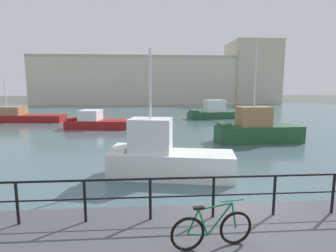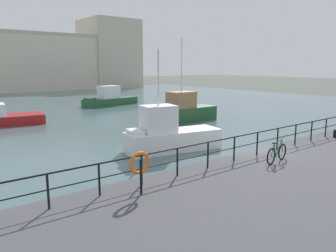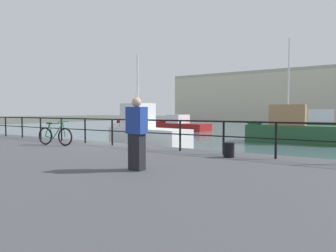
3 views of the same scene
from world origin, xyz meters
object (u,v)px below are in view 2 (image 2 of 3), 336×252
at_px(harbor_building, 27,61).
at_px(parked_bicycle, 277,153).
at_px(moored_red_daysailer, 110,99).
at_px(life_ring_stand, 140,164).
at_px(moored_cabin_cruiser, 184,111).
at_px(moored_green_narrowboat, 169,135).
at_px(mooring_bollard, 336,133).
at_px(moored_harbor_tender, 0,118).

xyz_separation_m(harbor_building, parked_bicycle, (-6.57, -61.15, -4.57)).
relative_size(moored_red_daysailer, life_ring_stand, 5.40).
bearing_deg(parked_bicycle, moored_cabin_cruiser, 55.49).
bearing_deg(moored_green_narrowboat, mooring_bollard, 152.85).
bearing_deg(mooring_bollard, harbor_building, 90.44).
distance_m(moored_cabin_cruiser, parked_bicycle, 15.48).
bearing_deg(parked_bicycle, mooring_bollard, -2.09).
height_order(moored_red_daysailer, life_ring_stand, moored_red_daysailer).
bearing_deg(parked_bicycle, life_ring_stand, 165.77).
xyz_separation_m(harbor_building, mooring_bollard, (0.46, -60.34, -4.73)).
bearing_deg(mooring_bollard, moored_cabin_cruiser, 91.25).
xyz_separation_m(moored_harbor_tender, mooring_bollard, (13.46, -20.96, 0.39)).
bearing_deg(life_ring_stand, mooring_bollard, 0.77).
height_order(harbor_building, moored_cabin_cruiser, harbor_building).
bearing_deg(parked_bicycle, harbor_building, 75.19).
bearing_deg(moored_red_daysailer, moored_green_narrowboat, 60.45).
height_order(moored_cabin_cruiser, life_ring_stand, moored_cabin_cruiser).
xyz_separation_m(moored_green_narrowboat, mooring_bollard, (7.54, -5.94, 0.10)).
bearing_deg(mooring_bollard, moored_red_daysailer, 89.14).
bearing_deg(mooring_bollard, moored_green_narrowboat, 141.78).
distance_m(harbor_building, moored_red_daysailer, 32.61).
height_order(parked_bicycle, mooring_bollard, parked_bicycle).
distance_m(moored_harbor_tender, parked_bicycle, 22.70).
distance_m(parked_bicycle, life_ring_stand, 6.55).
relative_size(moored_harbor_tender, mooring_bollard, 14.54).
relative_size(harbor_building, moored_red_daysailer, 7.68).
relative_size(harbor_building, moored_cabin_cruiser, 8.07).
relative_size(harbor_building, moored_harbor_tender, 9.05).
xyz_separation_m(moored_cabin_cruiser, moored_green_narrowboat, (-7.25, -7.18, -0.05)).
bearing_deg(moored_red_daysailer, life_ring_stand, 53.97).
distance_m(parked_bicycle, mooring_bollard, 7.08).
height_order(moored_red_daysailer, moored_green_narrowboat, moored_green_narrowboat).
height_order(moored_green_narrowboat, life_ring_stand, moored_green_narrowboat).
bearing_deg(moored_harbor_tender, moored_red_daysailer, -145.71).
distance_m(harbor_building, moored_harbor_tender, 41.79).
relative_size(moored_cabin_cruiser, moored_red_daysailer, 0.95).
xyz_separation_m(moored_red_daysailer, mooring_bollard, (-0.42, -28.11, 0.20)).
relative_size(harbor_building, life_ring_stand, 41.43).
xyz_separation_m(harbor_building, moored_cabin_cruiser, (0.17, -47.22, -4.78)).
distance_m(harbor_building, moored_cabin_cruiser, 47.46).
bearing_deg(mooring_bollard, moored_harbor_tender, 122.71).
bearing_deg(life_ring_stand, moored_green_narrowboat, 45.65).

